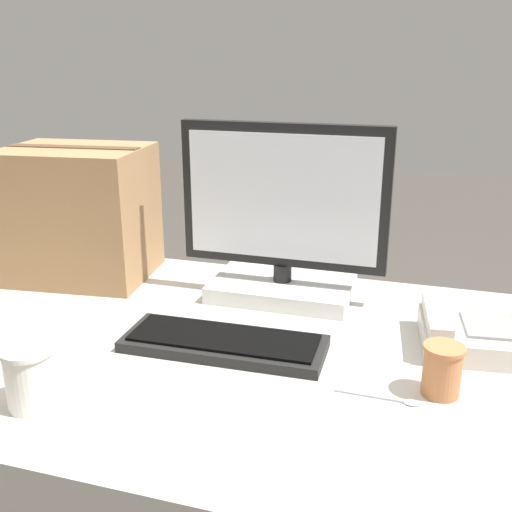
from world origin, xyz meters
TOP-DOWN VIEW (x-y plane):
  - office_desk at (0.00, 0.00)m, footprint 1.80×0.90m
  - monitor at (0.05, 0.28)m, footprint 0.49×0.21m
  - keyboard at (0.01, -0.02)m, footprint 0.41×0.16m
  - desk_phone at (0.47, 0.13)m, footprint 0.22×0.22m
  - paper_cup_left at (-0.23, -0.31)m, footprint 0.09×0.09m
  - paper_cup_right at (0.42, -0.07)m, footprint 0.07×0.07m
  - spoon at (0.34, -0.12)m, footprint 0.15×0.02m
  - cardboard_box at (-0.49, 0.27)m, footprint 0.38×0.31m

SIDE VIEW (x-z plane):
  - office_desk at x=0.00m, z-range 0.00..0.74m
  - spoon at x=0.34m, z-range 0.74..0.74m
  - keyboard at x=0.01m, z-range 0.74..0.77m
  - desk_phone at x=0.47m, z-range 0.73..0.81m
  - paper_cup_right at x=0.42m, z-range 0.74..0.83m
  - paper_cup_left at x=-0.23m, z-range 0.74..0.85m
  - monitor at x=0.05m, z-range 0.70..1.12m
  - cardboard_box at x=-0.49m, z-range 0.74..1.08m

